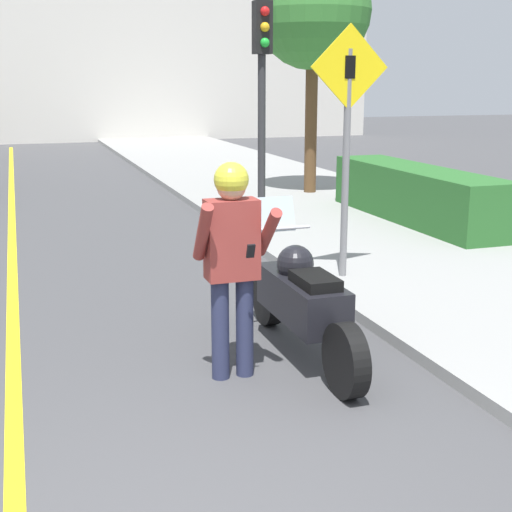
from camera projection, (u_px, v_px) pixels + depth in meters
sidewalk_curb at (486, 273)px, 8.54m from camera, size 4.40×44.00×0.11m
road_center_line at (12, 273)px, 8.73m from camera, size 0.12×36.00×0.01m
building_backdrop at (18, 13)px, 26.20m from camera, size 28.00×1.20×9.48m
motorcycle at (301, 300)px, 6.02m from camera, size 0.62×2.30×1.27m
person_biker at (232, 249)px, 5.43m from camera, size 0.59×0.47×1.71m
crossing_sign at (347, 129)px, 7.82m from camera, size 0.91×0.08×2.78m
traffic_light at (262, 71)px, 10.71m from camera, size 0.26×0.30×3.33m
hedge_row at (416, 194)px, 11.43m from camera, size 0.90×4.14×0.84m
street_tree at (313, 12)px, 13.61m from camera, size 2.24×2.24×4.62m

